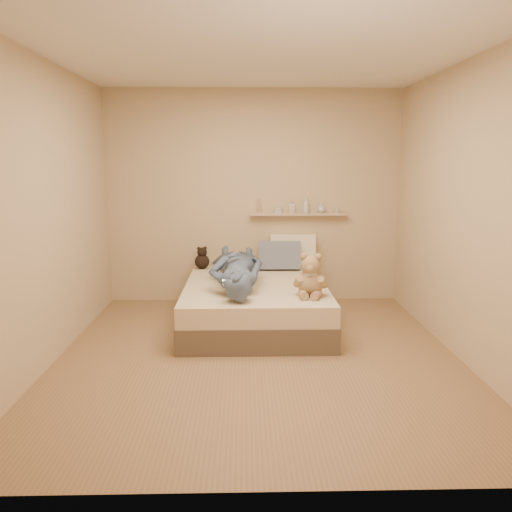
{
  "coord_description": "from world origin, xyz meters",
  "views": [
    {
      "loc": [
        -0.12,
        -4.27,
        1.73
      ],
      "look_at": [
        0.0,
        0.65,
        0.8
      ],
      "focal_mm": 35.0,
      "sensor_mm": 36.0,
      "label": 1
    }
  ],
  "objects_px": {
    "dark_plush": "(202,259)",
    "pillow_grey": "(279,256)",
    "bed": "(255,303)",
    "pillow_cream": "(293,251)",
    "wall_shelf": "(298,214)",
    "teddy_bear": "(311,278)",
    "person": "(236,268)",
    "game_console": "(231,282)"
  },
  "relations": [
    {
      "from": "bed",
      "to": "person",
      "type": "height_order",
      "value": "person"
    },
    {
      "from": "person",
      "to": "pillow_grey",
      "type": "bearing_deg",
      "value": -124.41
    },
    {
      "from": "pillow_cream",
      "to": "person",
      "type": "distance_m",
      "value": 1.14
    },
    {
      "from": "game_console",
      "to": "teddy_bear",
      "type": "height_order",
      "value": "teddy_bear"
    },
    {
      "from": "wall_shelf",
      "to": "pillow_grey",
      "type": "bearing_deg",
      "value": -138.19
    },
    {
      "from": "teddy_bear",
      "to": "wall_shelf",
      "type": "distance_m",
      "value": 1.52
    },
    {
      "from": "pillow_grey",
      "to": "wall_shelf",
      "type": "xyz_separation_m",
      "value": [
        0.24,
        0.22,
        0.48
      ]
    },
    {
      "from": "pillow_cream",
      "to": "teddy_bear",
      "type": "bearing_deg",
      "value": -88.36
    },
    {
      "from": "bed",
      "to": "pillow_cream",
      "type": "height_order",
      "value": "pillow_cream"
    },
    {
      "from": "pillow_cream",
      "to": "dark_plush",
      "type": "bearing_deg",
      "value": -176.23
    },
    {
      "from": "pillow_grey",
      "to": "person",
      "type": "distance_m",
      "value": 0.92
    },
    {
      "from": "bed",
      "to": "game_console",
      "type": "distance_m",
      "value": 0.71
    },
    {
      "from": "bed",
      "to": "teddy_bear",
      "type": "distance_m",
      "value": 0.85
    },
    {
      "from": "dark_plush",
      "to": "pillow_grey",
      "type": "xyz_separation_m",
      "value": [
        0.94,
        -0.07,
        0.05
      ]
    },
    {
      "from": "bed",
      "to": "game_console",
      "type": "height_order",
      "value": "game_console"
    },
    {
      "from": "bed",
      "to": "pillow_grey",
      "type": "distance_m",
      "value": 0.85
    },
    {
      "from": "game_console",
      "to": "person",
      "type": "bearing_deg",
      "value": 84.62
    },
    {
      "from": "pillow_cream",
      "to": "pillow_grey",
      "type": "xyz_separation_m",
      "value": [
        -0.18,
        -0.14,
        -0.03
      ]
    },
    {
      "from": "game_console",
      "to": "wall_shelf",
      "type": "xyz_separation_m",
      "value": [
        0.8,
        1.47,
        0.5
      ]
    },
    {
      "from": "dark_plush",
      "to": "wall_shelf",
      "type": "xyz_separation_m",
      "value": [
        1.18,
        0.15,
        0.53
      ]
    },
    {
      "from": "game_console",
      "to": "pillow_grey",
      "type": "bearing_deg",
      "value": 66.14
    },
    {
      "from": "game_console",
      "to": "wall_shelf",
      "type": "height_order",
      "value": "wall_shelf"
    },
    {
      "from": "teddy_bear",
      "to": "pillow_grey",
      "type": "relative_size",
      "value": 0.85
    },
    {
      "from": "wall_shelf",
      "to": "bed",
      "type": "bearing_deg",
      "value": -121.18
    },
    {
      "from": "teddy_bear",
      "to": "wall_shelf",
      "type": "bearing_deg",
      "value": 88.81
    },
    {
      "from": "dark_plush",
      "to": "person",
      "type": "height_order",
      "value": "person"
    },
    {
      "from": "teddy_bear",
      "to": "person",
      "type": "distance_m",
      "value": 0.85
    },
    {
      "from": "pillow_grey",
      "to": "wall_shelf",
      "type": "bearing_deg",
      "value": 41.81
    },
    {
      "from": "person",
      "to": "wall_shelf",
      "type": "relative_size",
      "value": 1.29
    },
    {
      "from": "teddy_bear",
      "to": "person",
      "type": "xyz_separation_m",
      "value": [
        -0.72,
        0.46,
        0.01
      ]
    },
    {
      "from": "bed",
      "to": "pillow_grey",
      "type": "bearing_deg",
      "value": 66.14
    },
    {
      "from": "pillow_cream",
      "to": "pillow_grey",
      "type": "relative_size",
      "value": 1.1
    },
    {
      "from": "teddy_bear",
      "to": "pillow_cream",
      "type": "relative_size",
      "value": 0.78
    },
    {
      "from": "dark_plush",
      "to": "person",
      "type": "xyz_separation_m",
      "value": [
        0.43,
        -0.84,
        0.07
      ]
    },
    {
      "from": "pillow_grey",
      "to": "person",
      "type": "relative_size",
      "value": 0.32
    },
    {
      "from": "bed",
      "to": "pillow_cream",
      "type": "relative_size",
      "value": 3.45
    },
    {
      "from": "game_console",
      "to": "wall_shelf",
      "type": "bearing_deg",
      "value": 61.49
    },
    {
      "from": "pillow_cream",
      "to": "person",
      "type": "bearing_deg",
      "value": -126.84
    },
    {
      "from": "teddy_bear",
      "to": "person",
      "type": "relative_size",
      "value": 0.28
    },
    {
      "from": "person",
      "to": "wall_shelf",
      "type": "xyz_separation_m",
      "value": [
        0.75,
        0.99,
        0.46
      ]
    },
    {
      "from": "dark_plush",
      "to": "pillow_grey",
      "type": "bearing_deg",
      "value": -4.07
    },
    {
      "from": "bed",
      "to": "teddy_bear",
      "type": "height_order",
      "value": "teddy_bear"
    }
  ]
}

